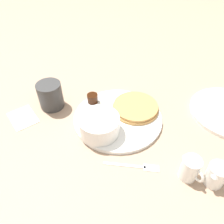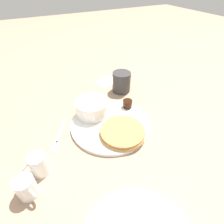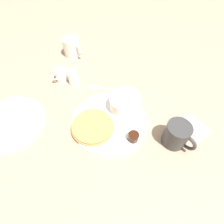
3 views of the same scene
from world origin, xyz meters
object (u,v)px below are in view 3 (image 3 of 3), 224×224
at_px(creamer_pitcher_near, 73,77).
at_px(creamer_pitcher_far, 61,74).
at_px(plate, 110,121).
at_px(bowl, 125,103).
at_px(coffee_mug, 177,135).
at_px(second_mug, 72,47).
at_px(fork, 101,88).

height_order(creamer_pitcher_near, creamer_pitcher_far, creamer_pitcher_near).
distance_m(plate, bowl, 0.09).
relative_size(coffee_mug, creamer_pitcher_far, 1.58).
distance_m(creamer_pitcher_far, second_mug, 0.20).
distance_m(bowl, creamer_pitcher_far, 0.33).
height_order(bowl, coffee_mug, coffee_mug).
bearing_deg(creamer_pitcher_near, plate, 17.29).
bearing_deg(creamer_pitcher_far, coffee_mug, 34.94).
xyz_separation_m(plate, creamer_pitcher_near, (-0.26, -0.08, 0.03)).
height_order(creamer_pitcher_near, fork, creamer_pitcher_near).
bearing_deg(plate, second_mug, -175.32).
xyz_separation_m(creamer_pitcher_far, second_mug, (-0.18, 0.09, 0.01)).
xyz_separation_m(creamer_pitcher_near, fork, (0.07, 0.10, -0.03)).
bearing_deg(bowl, second_mug, -165.19).
relative_size(fork, second_mug, 1.20).
height_order(plate, fork, plate).
distance_m(plate, creamer_pitcher_far, 0.32).
bearing_deg(second_mug, creamer_pitcher_near, -10.85).
relative_size(plate, second_mug, 2.51).
distance_m(creamer_pitcher_near, fork, 0.13).
bearing_deg(second_mug, coffee_mug, 19.49).
relative_size(plate, bowl, 2.38).
bearing_deg(bowl, creamer_pitcher_near, -144.55).
bearing_deg(creamer_pitcher_near, bowl, 35.45).
xyz_separation_m(creamer_pitcher_near, creamer_pitcher_far, (-0.04, -0.05, -0.00)).
bearing_deg(bowl, plate, -63.74).
bearing_deg(plate, creamer_pitcher_far, -156.27).
xyz_separation_m(coffee_mug, second_mug, (-0.62, -0.22, -0.00)).
relative_size(bowl, second_mug, 1.06).
bearing_deg(second_mug, fork, 12.18).
height_order(bowl, creamer_pitcher_far, bowl).
bearing_deg(coffee_mug, creamer_pitcher_near, -147.31).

